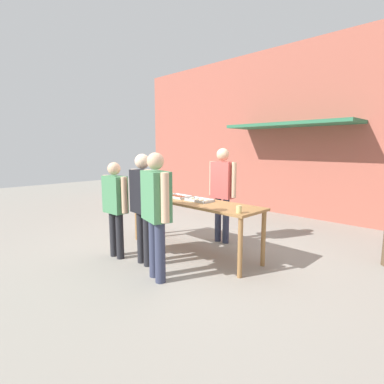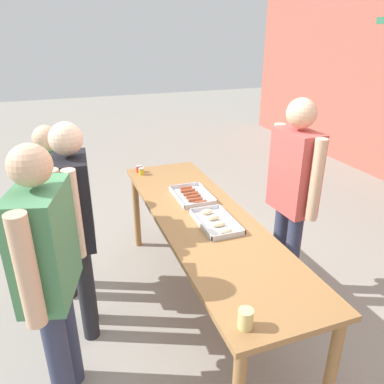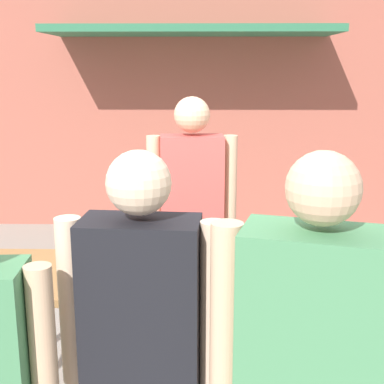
% 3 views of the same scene
% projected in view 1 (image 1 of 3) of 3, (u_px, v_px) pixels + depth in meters
% --- Properties ---
extents(ground_plane, '(24.00, 24.00, 0.00)m').
position_uv_depth(ground_plane, '(192.00, 251.00, 5.37)').
color(ground_plane, gray).
extents(building_facade_back, '(12.00, 1.11, 4.50)m').
position_uv_depth(building_facade_back, '(299.00, 131.00, 7.82)').
color(building_facade_back, '#A85647').
rests_on(building_facade_back, ground).
extents(serving_table, '(2.65, 0.74, 0.92)m').
position_uv_depth(serving_table, '(192.00, 206.00, 5.25)').
color(serving_table, olive).
rests_on(serving_table, ground).
extents(food_tray_sausages, '(0.45, 0.30, 0.04)m').
position_uv_depth(food_tray_sausages, '(178.00, 197.00, 5.54)').
color(food_tray_sausages, silver).
rests_on(food_tray_sausages, serving_table).
extents(food_tray_buns, '(0.48, 0.27, 0.05)m').
position_uv_depth(food_tray_buns, '(199.00, 200.00, 5.17)').
color(food_tray_buns, silver).
rests_on(food_tray_buns, serving_table).
extents(condiment_jar_mustard, '(0.06, 0.06, 0.07)m').
position_uv_depth(condiment_jar_mustard, '(140.00, 193.00, 5.88)').
color(condiment_jar_mustard, '#B22319').
rests_on(condiment_jar_mustard, serving_table).
extents(condiment_jar_ketchup, '(0.06, 0.06, 0.07)m').
position_uv_depth(condiment_jar_ketchup, '(142.00, 193.00, 5.83)').
color(condiment_jar_ketchup, gold).
rests_on(condiment_jar_ketchup, serving_table).
extents(beer_cup, '(0.08, 0.08, 0.11)m').
position_uv_depth(beer_cup, '(239.00, 209.00, 4.22)').
color(beer_cup, '#DBC67A').
rests_on(beer_cup, serving_table).
extents(person_server_behind_table, '(0.61, 0.25, 1.83)m').
position_uv_depth(person_server_behind_table, '(222.00, 187.00, 5.72)').
color(person_server_behind_table, '#333851').
rests_on(person_server_behind_table, ground).
extents(person_customer_holding_hotdog, '(0.60, 0.25, 1.60)m').
position_uv_depth(person_customer_holding_hotdog, '(115.00, 202.00, 4.93)').
color(person_customer_holding_hotdog, '#232328').
rests_on(person_customer_holding_hotdog, ground).
extents(person_customer_with_cup, '(0.67, 0.38, 1.77)m').
position_uv_depth(person_customer_with_cup, '(156.00, 206.00, 4.07)').
color(person_customer_with_cup, '#333851').
rests_on(person_customer_with_cup, ground).
extents(person_customer_waiting_in_line, '(0.61, 0.26, 1.74)m').
position_uv_depth(person_customer_waiting_in_line, '(143.00, 200.00, 4.62)').
color(person_customer_waiting_in_line, '#232328').
rests_on(person_customer_waiting_in_line, ground).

